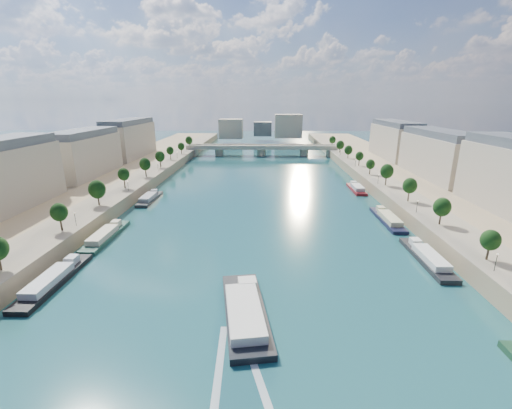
{
  "coord_description": "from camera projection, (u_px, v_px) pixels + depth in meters",
  "views": [
    {
      "loc": [
        2.89,
        -22.71,
        40.53
      ],
      "look_at": [
        -0.26,
        92.94,
        5.0
      ],
      "focal_mm": 24.0,
      "sensor_mm": 36.0,
      "label": 1
    }
  ],
  "objects": [
    {
      "name": "trees_left",
      "position": [
        112.0,
        183.0,
        129.5
      ],
      "size": [
        4.8,
        268.8,
        8.26
      ],
      "color": "#382B1E",
      "rests_on": "ground"
    },
    {
      "name": "moored_barges_right",
      "position": [
        433.0,
        264.0,
        86.17
      ],
      "size": [
        5.0,
        170.11,
        3.6
      ],
      "color": "black",
      "rests_on": "ground"
    },
    {
      "name": "bridge",
      "position": [
        262.0,
        149.0,
        257.14
      ],
      "size": [
        112.0,
        12.0,
        8.15
      ],
      "color": "#C1B79E",
      "rests_on": "ground"
    },
    {
      "name": "ground",
      "position": [
        257.0,
        212.0,
        129.23
      ],
      "size": [
        700.0,
        700.0,
        0.0
      ],
      "primitive_type": "plane",
      "color": "#0C3135",
      "rests_on": "ground"
    },
    {
      "name": "pave_left",
      "position": [
        107.0,
        198.0,
        129.23
      ],
      "size": [
        14.0,
        520.0,
        0.1
      ],
      "primitive_type": "cube",
      "color": "gray",
      "rests_on": "quay_left"
    },
    {
      "name": "quay_right",
      "position": [
        451.0,
        207.0,
        126.62
      ],
      "size": [
        44.0,
        520.0,
        5.0
      ],
      "primitive_type": "cube",
      "color": "#9E8460",
      "rests_on": "ground"
    },
    {
      "name": "trees_right",
      "position": [
        398.0,
        180.0,
        134.28
      ],
      "size": [
        4.8,
        268.8,
        8.26
      ],
      "color": "#382B1E",
      "rests_on": "ground"
    },
    {
      "name": "buildings_right",
      "position": [
        475.0,
        164.0,
        133.66
      ],
      "size": [
        16.0,
        226.0,
        23.2
      ],
      "color": "#BCAC91",
      "rests_on": "ground"
    },
    {
      "name": "pave_right",
      "position": [
        411.0,
        200.0,
        126.26
      ],
      "size": [
        14.0,
        520.0,
        0.1
      ],
      "primitive_type": "cube",
      "color": "gray",
      "rests_on": "quay_right"
    },
    {
      "name": "buildings_left",
      "position": [
        48.0,
        162.0,
        138.08
      ],
      "size": [
        16.0,
        226.0,
        23.2
      ],
      "color": "#BCAC91",
      "rests_on": "ground"
    },
    {
      "name": "quay_left",
      "position": [
        69.0,
        204.0,
        130.37
      ],
      "size": [
        44.0,
        520.0,
        5.0
      ],
      "primitive_type": "cube",
      "color": "#9E8460",
      "rests_on": "ground"
    },
    {
      "name": "lamps_left",
      "position": [
        106.0,
        198.0,
        118.76
      ],
      "size": [
        0.36,
        200.36,
        4.28
      ],
      "color": "black",
      "rests_on": "ground"
    },
    {
      "name": "moored_barges_left",
      "position": [
        49.0,
        284.0,
        76.7
      ],
      "size": [
        5.0,
        159.59,
        3.6
      ],
      "color": "#181E35",
      "rests_on": "ground"
    },
    {
      "name": "skyline",
      "position": [
        266.0,
        127.0,
        334.62
      ],
      "size": [
        79.0,
        42.0,
        22.0
      ],
      "color": "#BCAC91",
      "rests_on": "ground"
    },
    {
      "name": "lamps_right",
      "position": [
        395.0,
        189.0,
        130.36
      ],
      "size": [
        0.36,
        200.36,
        4.28
      ],
      "color": "black",
      "rests_on": "ground"
    },
    {
      "name": "wake",
      "position": [
        239.0,
        382.0,
        51.19
      ],
      "size": [
        11.72,
        26.03,
        0.04
      ],
      "color": "silver",
      "rests_on": "ground"
    },
    {
      "name": "tour_barge",
      "position": [
        245.0,
        311.0,
        66.79
      ],
      "size": [
        11.95,
        27.91,
        3.73
      ],
      "rotation": [
        0.0,
        0.0,
        0.16
      ],
      "color": "black",
      "rests_on": "ground"
    }
  ]
}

